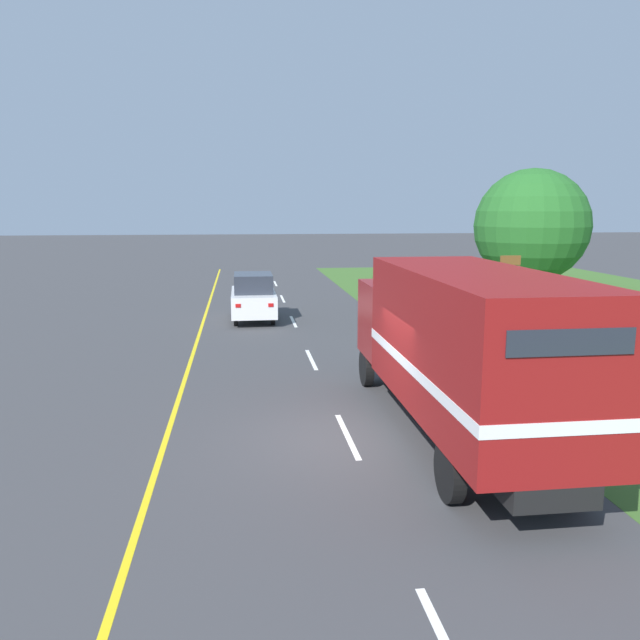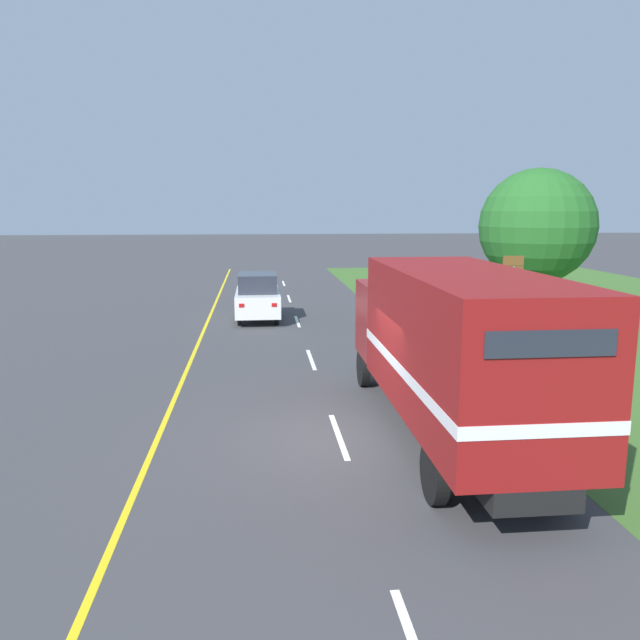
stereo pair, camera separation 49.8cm
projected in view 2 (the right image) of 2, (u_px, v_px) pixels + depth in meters
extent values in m
plane|color=#3D3D3F|center=(340.00, 439.00, 12.70)|extent=(200.00, 200.00, 0.00)
cube|color=yellow|center=(199.00, 342.00, 21.75)|extent=(0.12, 53.11, 0.01)
cube|color=white|center=(339.00, 436.00, 12.86)|extent=(0.12, 2.60, 0.01)
cube|color=white|center=(311.00, 359.00, 19.32)|extent=(0.12, 2.60, 0.01)
cube|color=white|center=(297.00, 321.00, 25.78)|extent=(0.12, 2.60, 0.01)
cube|color=white|center=(289.00, 299.00, 32.24)|extent=(0.12, 2.60, 0.01)
cube|color=white|center=(284.00, 283.00, 38.71)|extent=(0.12, 2.60, 0.01)
cylinder|color=black|center=(363.00, 367.00, 16.41)|extent=(0.22, 1.00, 1.00)
cylinder|color=black|center=(439.00, 365.00, 16.61)|extent=(0.22, 1.00, 1.00)
cylinder|color=black|center=(434.00, 473.00, 9.87)|extent=(0.22, 1.00, 1.00)
cylinder|color=black|center=(558.00, 467.00, 10.07)|extent=(0.22, 1.00, 1.00)
cube|color=black|center=(444.00, 403.00, 12.79)|extent=(1.31, 8.88, 0.36)
cube|color=maroon|center=(463.00, 343.00, 11.50)|extent=(2.38, 6.78, 2.65)
cube|color=white|center=(462.00, 367.00, 11.58)|extent=(2.40, 6.80, 0.20)
cube|color=#232833|center=(551.00, 344.00, 8.04)|extent=(1.78, 0.03, 0.36)
cube|color=maroon|center=(406.00, 320.00, 15.92)|extent=(2.28, 2.10, 1.90)
cube|color=#283342|center=(397.00, 305.00, 16.91)|extent=(2.02, 0.03, 0.85)
cylinder|color=black|center=(241.00, 308.00, 27.29)|extent=(0.16, 0.66, 0.66)
cylinder|color=black|center=(275.00, 307.00, 27.44)|extent=(0.16, 0.66, 0.66)
cylinder|color=black|center=(240.00, 317.00, 24.89)|extent=(0.16, 0.66, 0.66)
cylinder|color=black|center=(277.00, 317.00, 25.03)|extent=(0.16, 0.66, 0.66)
cube|color=white|center=(258.00, 301.00, 26.08)|extent=(1.80, 3.96, 0.88)
cube|color=#282D38|center=(257.00, 283.00, 25.78)|extent=(1.55, 2.18, 0.75)
cube|color=red|center=(241.00, 305.00, 24.05)|extent=(0.20, 0.03, 0.14)
cube|color=red|center=(274.00, 305.00, 24.17)|extent=(0.20, 0.03, 0.14)
cylinder|color=#9E9EA3|center=(467.00, 307.00, 20.83)|extent=(0.09, 0.09, 2.72)
cylinder|color=#9E9EA3|center=(511.00, 306.00, 20.98)|extent=(0.09, 0.09, 2.72)
cube|color=brown|center=(490.00, 283.00, 20.76)|extent=(2.21, 0.06, 1.11)
cube|color=brown|center=(513.00, 261.00, 20.70)|extent=(0.71, 0.06, 0.32)
cube|color=silver|center=(491.00, 283.00, 20.72)|extent=(1.72, 0.02, 0.20)
cylinder|color=brown|center=(532.00, 299.00, 24.51)|extent=(0.24, 0.24, 2.17)
sphere|color=#236023|center=(537.00, 226.00, 24.00)|extent=(4.42, 4.42, 4.42)
cylinder|color=#4C3823|center=(528.00, 281.00, 30.71)|extent=(0.38, 0.38, 2.17)
sphere|color=#2D702D|center=(531.00, 223.00, 30.21)|extent=(4.33, 4.33, 4.33)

